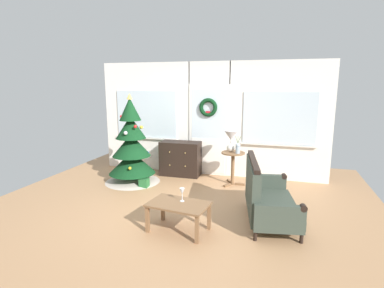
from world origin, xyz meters
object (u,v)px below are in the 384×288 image
Objects in this scene: dresser_cabinet at (180,159)px; table_lamp at (231,138)px; settee_sofa at (265,197)px; side_table at (233,162)px; christmas_tree at (132,150)px; flower_vase at (238,148)px; gift_box at (144,183)px; coffee_table at (178,207)px; wine_glass at (182,192)px.

dresser_cabinet is 1.36m from table_lamp.
settee_sofa is 2.26× the size of side_table.
christmas_tree reaches higher than flower_vase.
christmas_tree is at bearing -167.37° from table_lamp.
settee_sofa is 1.86m from table_lamp.
side_table is at bearing 21.51° from gift_box.
flower_vase is at bearing 9.20° from christmas_tree.
wine_glass is (0.03, 0.09, 0.20)m from coffee_table.
settee_sofa is 3.53× the size of table_lamp.
table_lamp is 0.49× the size of coffee_table.
side_table is 2.29m from coffee_table.
coffee_table is (0.83, -2.57, -0.04)m from dresser_cabinet.
flower_vase is at bearing -32.01° from table_lamp.
side_table is 1.87m from gift_box.
side_table is at bearing -14.71° from dresser_cabinet.
flower_vase is at bearing 18.72° from gift_box.
dresser_cabinet is 5.10× the size of gift_box.
flower_vase is (2.19, 0.35, 0.11)m from christmas_tree.
gift_box is at bearing -161.28° from flower_vase.
side_table is (2.09, 0.41, -0.20)m from christmas_tree.
gift_box is at bearing -158.49° from side_table.
dresser_cabinet is at bearing 109.07° from wine_glass.
settee_sofa reaches higher than wine_glass.
gift_box is (0.39, -0.25, -0.60)m from christmas_tree.
christmas_tree is 5.35× the size of flower_vase.
table_lamp reaches higher than coffee_table.
dresser_cabinet reaches higher than wine_glass.
coffee_table is (-0.52, -2.19, -0.45)m from flower_vase.
christmas_tree is 2.73× the size of side_table.
side_table reaches higher than coffee_table.
flower_vase is 1.98× the size of gift_box.
gift_box is (-1.64, -0.71, -0.88)m from table_lamp.
coffee_table is at bearing -100.53° from side_table.
flower_vase is (-0.63, 1.48, 0.43)m from settee_sofa.
coffee_table is at bearing -148.33° from settee_sofa.
flower_vase reaches higher than side_table.
gift_box is at bearing -33.16° from christmas_tree.
wine_glass is (-0.33, -2.20, -0.42)m from table_lamp.
table_lamp is at bearing 81.12° from coffee_table.
dresser_cabinet is at bearing 163.96° from flower_vase.
table_lamp reaches higher than side_table.
coffee_table is 2.05m from gift_box.
christmas_tree is 2.22m from flower_vase.
settee_sofa is at bearing 31.67° from coffee_table.
side_table is at bearing 79.73° from wine_glass.
christmas_tree is 0.76m from gift_box.
gift_box is at bearing 129.04° from coffee_table.
dresser_cabinet is at bearing 107.92° from coffee_table.
wine_glass reaches higher than coffee_table.
flower_vase is at bearing -30.96° from side_table.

